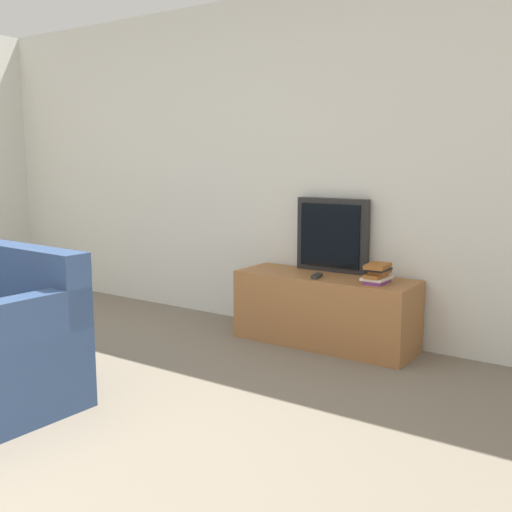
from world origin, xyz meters
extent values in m
cube|color=silver|center=(0.00, 3.03, 1.30)|extent=(9.00, 0.06, 2.60)
cube|color=#9E6638|center=(0.80, 2.76, 0.26)|extent=(1.32, 0.45, 0.51)
cube|color=black|center=(0.75, 2.94, 0.79)|extent=(0.56, 0.08, 0.55)
cube|color=black|center=(0.75, 2.89, 0.79)|extent=(0.48, 0.01, 0.47)
cube|color=navy|center=(0.19, 0.60, 0.34)|extent=(0.19, 0.93, 0.67)
cube|color=#7A3884|center=(1.21, 2.71, 0.52)|extent=(0.12, 0.20, 0.02)
cube|color=silver|center=(1.21, 2.72, 0.55)|extent=(0.15, 0.22, 0.02)
cube|color=#995623|center=(1.21, 2.70, 0.57)|extent=(0.11, 0.20, 0.03)
cube|color=#995623|center=(1.23, 2.72, 0.59)|extent=(0.11, 0.16, 0.02)
cube|color=black|center=(1.22, 2.70, 0.61)|extent=(0.16, 0.17, 0.02)
cube|color=#995623|center=(1.22, 2.70, 0.63)|extent=(0.15, 0.22, 0.03)
cube|color=#2D2D2D|center=(0.78, 2.65, 0.52)|extent=(0.07, 0.15, 0.02)
camera|label=1|loc=(2.76, -1.04, 1.35)|focal=42.00mm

